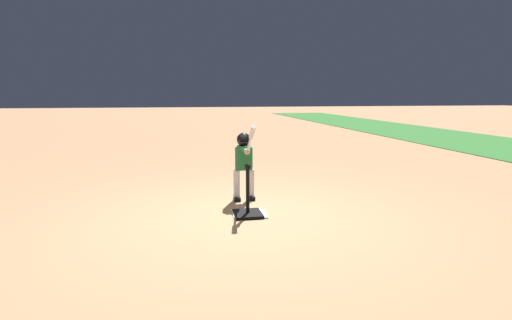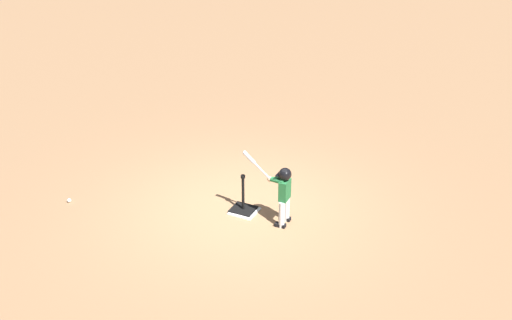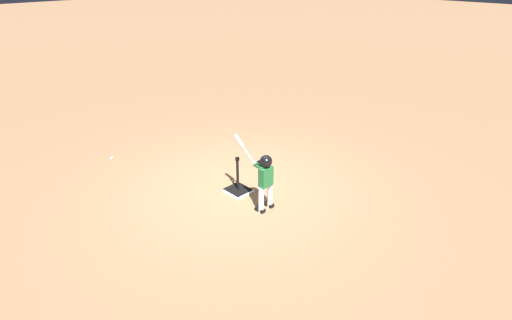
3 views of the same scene
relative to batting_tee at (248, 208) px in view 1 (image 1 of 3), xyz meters
The scene contains 4 objects.
ground_plane 0.14m from the batting_tee, 48.63° to the right, with size 90.00×90.00×0.00m, color #99704C.
home_plate 0.10m from the batting_tee, 144.80° to the left, with size 0.44×0.44×0.02m, color white.
batting_tee is the anchor object (origin of this frame).
batter_child 0.94m from the batting_tee, behind, with size 0.85×0.32×1.21m.
Camera 1 is at (5.00, -0.78, 1.60)m, focal length 28.00 mm.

